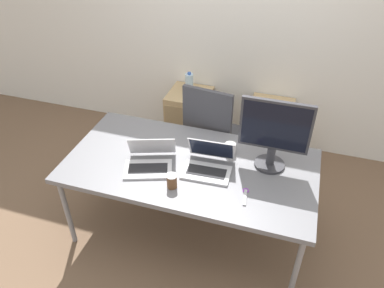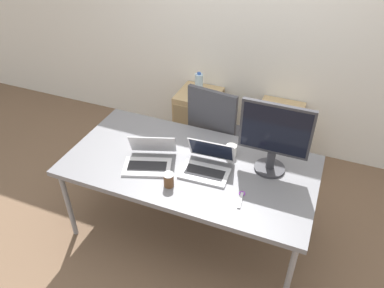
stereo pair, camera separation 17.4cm
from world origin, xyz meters
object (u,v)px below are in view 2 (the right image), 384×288
(cabinet_right, at_px, (277,134))
(laptop_left, at_px, (149,159))
(coffee_cup_white, at_px, (231,150))
(laptop_right, at_px, (207,165))
(water_bottle, at_px, (199,84))
(coffee_cup_brown, at_px, (169,180))
(cabinet_left, at_px, (198,117))
(monitor, at_px, (274,137))
(office_chair, at_px, (219,145))

(cabinet_right, xyz_separation_m, laptop_left, (-0.73, -1.35, 0.46))
(cabinet_right, xyz_separation_m, coffee_cup_white, (-0.20, -1.02, 0.46))
(laptop_right, bearing_deg, coffee_cup_white, 64.86)
(water_bottle, xyz_separation_m, coffee_cup_brown, (0.36, -1.51, 0.06))
(cabinet_left, height_order, coffee_cup_brown, coffee_cup_brown)
(monitor, bearing_deg, coffee_cup_white, 170.06)
(laptop_left, bearing_deg, coffee_cup_brown, -34.34)
(laptop_left, bearing_deg, cabinet_left, 95.42)
(office_chair, xyz_separation_m, monitor, (0.56, -0.57, 0.62))
(monitor, bearing_deg, cabinet_right, 95.90)
(coffee_cup_white, xyz_separation_m, coffee_cup_brown, (-0.30, -0.49, 0.01))
(cabinet_left, bearing_deg, water_bottle, 90.00)
(office_chair, xyz_separation_m, water_bottle, (-0.41, 0.50, 0.32))
(office_chair, bearing_deg, cabinet_right, 47.72)
(coffee_cup_brown, bearing_deg, laptop_left, 145.66)
(laptop_right, distance_m, coffee_cup_brown, 0.32)
(office_chair, distance_m, laptop_right, 0.85)
(office_chair, relative_size, laptop_left, 2.58)
(cabinet_right, xyz_separation_m, laptop_right, (-0.31, -1.25, 0.46))
(coffee_cup_brown, bearing_deg, water_bottle, 103.47)
(cabinet_left, height_order, laptop_right, laptop_right)
(cabinet_right, distance_m, laptop_right, 1.37)
(laptop_left, bearing_deg, water_bottle, 95.41)
(cabinet_left, relative_size, water_bottle, 2.58)
(water_bottle, xyz_separation_m, laptop_right, (0.55, -1.26, 0.05))
(cabinet_left, height_order, monitor, monitor)
(laptop_left, relative_size, laptop_right, 1.13)
(water_bottle, relative_size, monitor, 0.42)
(laptop_left, height_order, coffee_cup_white, laptop_left)
(monitor, xyz_separation_m, coffee_cup_white, (-0.31, 0.05, -0.24))
(laptop_left, xyz_separation_m, coffee_cup_brown, (0.23, -0.16, 0.01))
(coffee_cup_white, bearing_deg, monitor, -9.94)
(water_bottle, relative_size, laptop_left, 0.57)
(cabinet_right, relative_size, water_bottle, 2.58)
(monitor, xyz_separation_m, coffee_cup_brown, (-0.61, -0.44, -0.24))
(monitor, distance_m, coffee_cup_brown, 0.79)
(coffee_cup_white, bearing_deg, office_chair, 116.07)
(cabinet_left, bearing_deg, office_chair, -50.84)
(cabinet_right, height_order, coffee_cup_brown, coffee_cup_brown)
(office_chair, xyz_separation_m, laptop_right, (0.14, -0.76, 0.37))
(laptop_right, height_order, coffee_cup_white, laptop_right)
(cabinet_right, height_order, coffee_cup_white, coffee_cup_white)
(cabinet_right, relative_size, coffee_cup_white, 6.51)
(water_bottle, xyz_separation_m, monitor, (0.97, -1.07, 0.29))
(cabinet_right, distance_m, monitor, 1.28)
(coffee_cup_white, bearing_deg, cabinet_left, 122.96)
(water_bottle, xyz_separation_m, coffee_cup_white, (0.66, -1.02, 0.05))
(laptop_right, relative_size, coffee_cup_brown, 3.40)
(laptop_left, relative_size, monitor, 0.74)
(laptop_right, height_order, coffee_cup_brown, laptop_right)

